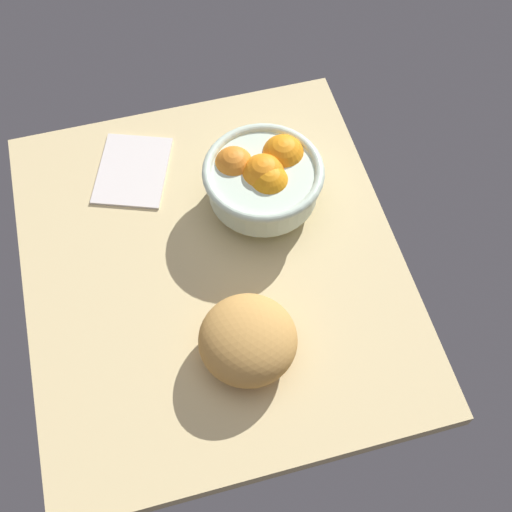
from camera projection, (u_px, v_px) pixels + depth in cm
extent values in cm
cube|color=#D3BC84|center=(213.00, 267.00, 109.72)|extent=(69.19, 60.51, 3.00)
cylinder|color=silver|center=(263.00, 197.00, 113.24)|extent=(9.57, 9.57, 2.94)
cylinder|color=silver|center=(263.00, 182.00, 109.58)|extent=(18.20, 18.20, 5.53)
torus|color=silver|center=(263.00, 171.00, 107.20)|extent=(19.80, 19.80, 1.60)
sphere|color=orange|center=(269.00, 184.00, 107.55)|extent=(6.64, 6.64, 6.64)
sphere|color=orange|center=(234.00, 166.00, 109.38)|extent=(6.65, 6.65, 6.65)
sphere|color=orange|center=(283.00, 156.00, 110.31)|extent=(7.24, 7.24, 7.24)
sphere|color=orange|center=(263.00, 176.00, 108.24)|extent=(7.31, 7.31, 7.31)
ellipsoid|color=#C28D46|center=(248.00, 340.00, 96.87)|extent=(17.14, 17.10, 8.78)
cube|color=silver|center=(132.00, 169.00, 117.42)|extent=(18.55, 16.47, 0.95)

